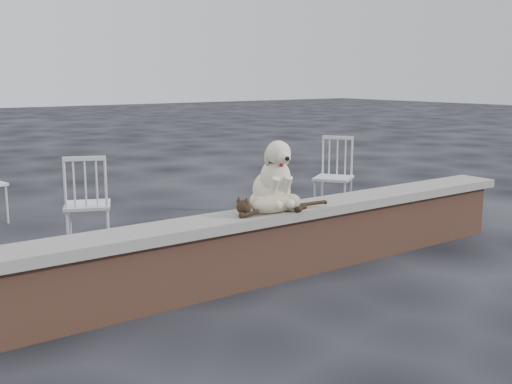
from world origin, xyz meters
TOP-DOWN VIEW (x-y plane):
  - ground at (0.00, 0.00)m, footprint 60.00×60.00m
  - brick_wall at (0.00, 0.00)m, footprint 6.00×0.30m
  - capstone at (0.00, 0.00)m, footprint 6.20×0.40m
  - dog at (0.32, 0.05)m, footprint 0.47×0.57m
  - cat at (0.24, -0.10)m, footprint 1.03×0.44m
  - chair_c at (-0.63, 1.67)m, footprint 0.74×0.74m
  - chair_d at (2.33, 1.45)m, footprint 0.78×0.78m

SIDE VIEW (x-z plane):
  - ground at x=0.00m, z-range 0.00..0.00m
  - brick_wall at x=0.00m, z-range 0.00..0.50m
  - chair_c at x=-0.63m, z-range 0.00..0.94m
  - chair_d at x=2.33m, z-range 0.00..0.94m
  - capstone at x=0.00m, z-range 0.50..0.58m
  - cat at x=0.24m, z-range 0.58..0.75m
  - dog at x=0.32m, z-range 0.58..1.16m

